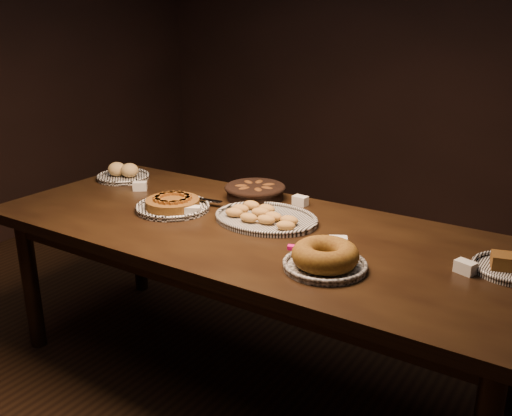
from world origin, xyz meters
The scene contains 9 objects.
ground centered at (0.00, 0.00, 0.00)m, with size 5.00×5.00×0.00m, color black.
buffet_table centered at (0.00, 0.00, 0.68)m, with size 2.40×1.00×0.75m.
apple_tart_plate centered at (-0.44, -0.01, 0.77)m, with size 0.35×0.35×0.07m.
madeleine_platter centered at (0.00, 0.09, 0.77)m, with size 0.48×0.39×0.05m.
bundt_cake_plate centered at (0.45, -0.21, 0.79)m, with size 0.33×0.31×0.10m.
croissant_basket centered at (-0.21, 0.34, 0.79)m, with size 0.32×0.32×0.08m.
bread_roll_plate centered at (-1.02, 0.24, 0.78)m, with size 0.29×0.29×0.09m.
loaf_plate centered at (1.02, 0.13, 0.77)m, with size 0.27×0.27×0.06m.
tent_cards centered at (0.04, 0.10, 0.77)m, with size 1.76×0.47×0.04m.
Camera 1 is at (1.26, -1.92, 1.62)m, focal length 40.00 mm.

